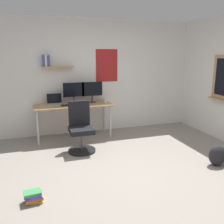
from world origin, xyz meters
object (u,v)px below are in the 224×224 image
(laptop, at_px, (55,102))
(monitor_primary, at_px, (74,91))
(desk, at_px, (73,108))
(office_chair, at_px, (81,130))
(keyboard, at_px, (70,105))
(backpack, at_px, (218,155))
(coffee_mug, at_px, (106,101))
(computer_mouse, at_px, (83,104))
(monitor_secondary, at_px, (92,91))
(book_stack_on_floor, at_px, (34,196))

(laptop, distance_m, monitor_primary, 0.47)
(desk, height_order, office_chair, office_chair)
(keyboard, bearing_deg, backpack, -44.62)
(laptop, xyz_separation_m, keyboard, (0.29, -0.23, -0.04))
(keyboard, xyz_separation_m, coffee_mug, (0.81, 0.05, 0.04))
(office_chair, xyz_separation_m, computer_mouse, (0.20, 0.73, 0.36))
(monitor_primary, xyz_separation_m, keyboard, (-0.12, -0.18, -0.26))
(desk, xyz_separation_m, monitor_secondary, (0.46, 0.10, 0.34))
(keyboard, height_order, book_stack_on_floor, keyboard)
(monitor_secondary, bearing_deg, computer_mouse, -145.77)
(coffee_mug, xyz_separation_m, book_stack_on_floor, (-1.65, -2.30, -0.72))
(computer_mouse, relative_size, backpack, 0.30)
(monitor_secondary, relative_size, coffee_mug, 5.04)
(book_stack_on_floor, bearing_deg, office_chair, 58.84)
(desk, xyz_separation_m, coffee_mug, (0.73, -0.03, 0.12))
(coffee_mug, height_order, backpack, coffee_mug)
(monitor_primary, xyz_separation_m, computer_mouse, (0.16, -0.18, -0.25))
(desk, bearing_deg, backpack, -46.80)
(monitor_secondary, xyz_separation_m, coffee_mug, (0.27, -0.13, -0.22))
(desk, relative_size, computer_mouse, 15.98)
(monitor_primary, bearing_deg, desk, -112.63)
(desk, distance_m, keyboard, 0.14)
(coffee_mug, bearing_deg, keyboard, -176.49)
(office_chair, height_order, monitor_primary, monitor_primary)
(desk, height_order, book_stack_on_floor, desk)
(book_stack_on_floor, bearing_deg, computer_mouse, 63.61)
(desk, distance_m, office_chair, 0.85)
(desk, distance_m, book_stack_on_floor, 2.58)
(coffee_mug, relative_size, book_stack_on_floor, 0.36)
(laptop, xyz_separation_m, monitor_primary, (0.42, -0.05, 0.22))
(keyboard, xyz_separation_m, backpack, (2.12, -2.09, -0.58))
(office_chair, height_order, keyboard, office_chair)
(laptop, distance_m, computer_mouse, 0.61)
(keyboard, distance_m, computer_mouse, 0.28)
(office_chair, distance_m, backpack, 2.46)
(coffee_mug, bearing_deg, office_chair, -133.11)
(backpack, distance_m, book_stack_on_floor, 2.96)
(monitor_secondary, height_order, keyboard, monitor_secondary)
(coffee_mug, relative_size, backpack, 0.26)
(keyboard, bearing_deg, laptop, 142.24)
(coffee_mug, bearing_deg, computer_mouse, -174.65)
(desk, xyz_separation_m, office_chair, (-0.00, -0.81, -0.27))
(book_stack_on_floor, bearing_deg, monitor_secondary, 60.44)
(backpack, bearing_deg, computer_mouse, 131.33)
(monitor_primary, relative_size, computer_mouse, 4.46)
(backpack, bearing_deg, book_stack_on_floor, -176.88)
(office_chair, xyz_separation_m, book_stack_on_floor, (-0.92, -1.52, -0.33))
(monitor_primary, relative_size, backpack, 1.32)
(desk, distance_m, monitor_primary, 0.36)
(monitor_primary, height_order, computer_mouse, monitor_primary)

